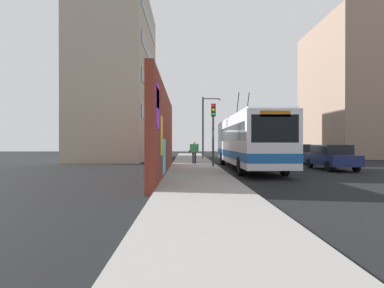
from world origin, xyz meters
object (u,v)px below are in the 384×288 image
Objects in this scene: parked_car_dark_gray at (295,153)px; parked_car_black at (274,151)px; traffic_light at (213,124)px; street_lamp at (205,123)px; city_bus at (248,140)px; parked_car_navy at (331,157)px; pedestrian_midblock at (194,150)px.

parked_car_black is (6.39, 0.00, -0.00)m from parked_car_dark_gray.
parked_car_black is 13.84m from traffic_light.
city_bus is at bearing -169.62° from street_lamp.
parked_car_navy is at bearing -95.87° from city_bus.
street_lamp is (7.64, -1.34, 2.57)m from pedestrian_midblock.
parked_car_dark_gray is at bearing -180.00° from parked_car_black.
city_bus reaches higher than traffic_light.
parked_car_navy is 13.92m from street_lamp.
parked_car_black is 1.10× the size of traffic_light.
street_lamp is at bearing -9.93° from pedestrian_midblock.
parked_car_black is at bearing -23.08° from city_bus.
city_bus is 2.97× the size of parked_car_navy.
street_lamp is at bearing 32.00° from parked_car_navy.
street_lamp is at bearing 99.32° from parked_car_black.
city_bus is 4.82m from pedestrian_midblock.
parked_car_black is 0.75× the size of street_lamp.
parked_car_black is at bearing -44.12° from pedestrian_midblock.
pedestrian_midblock is 3.47m from traffic_light.
parked_car_navy is 0.99× the size of traffic_light.
pedestrian_midblock is (-8.82, 8.56, 0.30)m from parked_car_black.
city_bus is 2.00× the size of street_lamp.
street_lamp is at bearing 54.20° from parked_car_dark_gray.
pedestrian_midblock reaches higher than parked_car_dark_gray.
pedestrian_midblock is (3.38, 3.36, -0.74)m from city_bus.
parked_car_dark_gray is 1.05× the size of traffic_light.
city_bus is 2.78× the size of parked_car_dark_gray.
street_lamp is at bearing 10.38° from city_bus.
city_bus reaches higher than parked_car_dark_gray.
pedestrian_midblock is at bearing 24.04° from traffic_light.
parked_car_navy is 2.45× the size of pedestrian_midblock.
traffic_light is 0.68× the size of street_lamp.
street_lamp is (10.34, -0.13, 0.76)m from traffic_light.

